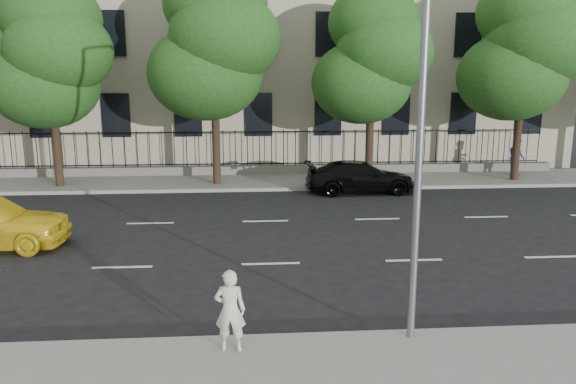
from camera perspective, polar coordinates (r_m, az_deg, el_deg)
The scene contains 13 objects.
ground at distance 13.17m, azimuth -1.31°, elevation -10.90°, with size 120.00×120.00×0.00m, color black.
far_sidewalk at distance 26.60m, azimuth -2.80°, elevation 1.10°, with size 60.00×4.00×0.15m, color gray.
lane_markings at distance 17.63m, azimuth -2.08°, elevation -4.85°, with size 49.60×4.62×0.01m, color silver, non-canonical shape.
masonry_building at distance 35.27m, azimuth -3.33°, elevation 18.38°, with size 34.60×12.11×18.50m.
iron_fence at distance 28.17m, azimuth -2.90°, elevation 2.90°, with size 30.00×0.50×2.20m.
street_light at distance 10.79m, azimuth 12.72°, elevation 11.83°, with size 0.25×3.32×8.05m.
tree_b at distance 26.82m, azimuth -22.93°, elevation 12.66°, with size 5.53×5.12×8.97m.
tree_c at distance 25.54m, azimuth -7.48°, elevation 14.84°, with size 5.89×5.50×9.80m.
tree_d at distance 26.09m, azimuth 8.54°, elevation 13.49°, with size 5.34×4.94×8.84m.
tree_e at distance 28.44m, azimuth 22.86°, elevation 13.30°, with size 5.71×5.31×9.46m.
black_sedan at distance 24.51m, azimuth 7.36°, elevation 1.53°, with size 1.93×4.75×1.38m, color black.
woman_near at distance 10.42m, azimuth -5.90°, elevation -11.87°, with size 0.56×0.37×1.55m, color silver.
pedestrian_far at distance 29.89m, azimuth 22.21°, elevation 3.35°, with size 0.88×0.69×1.82m, color #273097.
Camera 1 is at (-0.58, -12.11, 5.15)m, focal length 35.00 mm.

